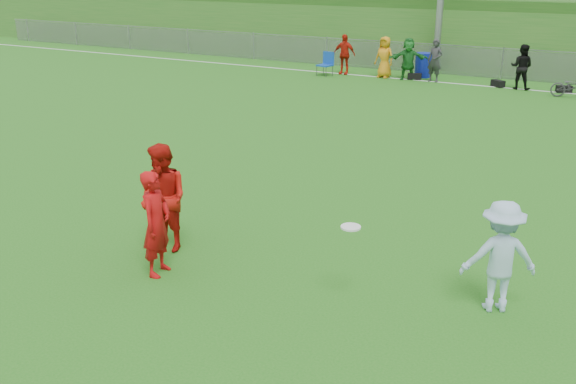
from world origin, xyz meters
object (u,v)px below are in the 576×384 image
Objects in this scene: player_red_left at (156,224)px; frisbee at (351,227)px; player_red_center at (164,198)px; bicycle at (573,87)px; recycling_bin at (423,65)px; player_blue at (500,257)px.

frisbee is at bearing -88.55° from player_red_left.
bicycle is at bearing 87.71° from player_red_center.
player_red_center is at bearing 176.84° from frisbee.
frisbee reaches higher than bicycle.
recycling_bin is at bearing 103.85° from frisbee.
player_red_center is 1.83× the size of recycling_bin.
recycling_bin is at bearing 107.16° from player_red_center.
frisbee reaches higher than recycling_bin.
player_red_center is 5.41m from player_blue.
recycling_bin is (-4.66, 18.92, -0.66)m from frisbee.
player_red_left is at bearing -45.38° from player_red_center.
player_red_left is 5.09m from player_blue.
recycling_bin is at bearing -97.37° from player_blue.
player_blue is (4.90, 1.37, -0.03)m from player_red_left.
recycling_bin is (-1.20, 18.73, -0.42)m from player_red_center.
bicycle is (-0.55, 16.49, -0.41)m from player_blue.
player_red_center is 3.47m from frisbee.
player_blue is at bearing -84.09° from player_red_left.
frisbee is (2.99, 0.59, 0.32)m from player_red_left.
player_red_center reaches higher than recycling_bin.
bicycle is (6.03, -1.66, -0.10)m from recycling_bin.
bicycle is (4.35, 17.86, -0.45)m from player_red_left.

